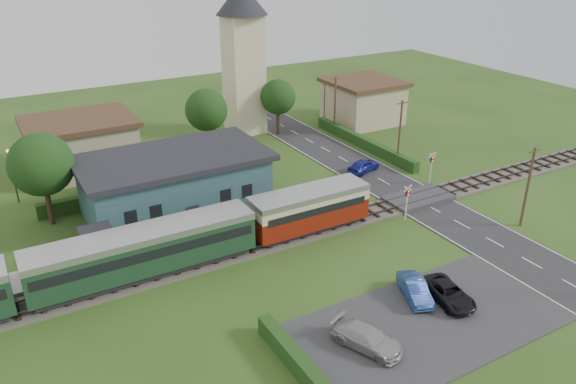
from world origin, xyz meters
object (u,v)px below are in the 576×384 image
house_east (363,101)px  car_park_dark (449,293)px  pedestrian_near (296,202)px  equipment_hut (98,245)px  house_west (82,144)px  crossing_signal_near (407,198)px  car_park_blue (415,289)px  pedestrian_far (114,246)px  church_tower (243,48)px  car_on_road (363,165)px  station_building (175,183)px  crossing_signal_far (431,163)px  car_park_silver (367,338)px  train (98,263)px

house_east → car_park_dark: house_east is taller
pedestrian_near → equipment_hut: bearing=-4.3°
house_west → crossing_signal_near: size_ratio=3.30×
car_park_blue → pedestrian_far: (-16.23, 14.82, 0.52)m
car_park_blue → house_east: bearing=79.9°
house_west → pedestrian_near: (13.64, -20.02, -1.48)m
church_tower → pedestrian_near: church_tower is taller
equipment_hut → car_on_road: (27.76, 4.86, -1.03)m
equipment_hut → house_west: house_west is taller
station_building → crossing_signal_far: 24.51m
car_park_silver → train: bearing=108.6°
church_tower → car_park_dark: church_tower is taller
pedestrian_near → car_on_road: bearing=-159.0°
equipment_hut → pedestrian_near: equipment_hut is taller
station_building → car_park_blue: bearing=-65.4°
car_park_dark → pedestrian_far: pedestrian_far is taller
equipment_hut → train: train is taller
house_east → car_on_road: house_east is taller
train → house_west: bearing=81.0°
car_on_road → pedestrian_far: size_ratio=2.46×
car_park_blue → pedestrian_far: 21.99m
crossing_signal_near → car_on_road: bearing=72.2°
station_building → car_park_blue: 22.63m
car_park_silver → crossing_signal_far: bearing=16.7°
church_tower → crossing_signal_near: size_ratio=5.37×
station_building → train: bearing=-133.8°
train → crossing_signal_far: (32.24, 2.39, -0.04)m
car_park_blue → pedestrian_far: bearing=159.1°
equipment_hut → car_park_silver: 20.67m
car_park_blue → car_park_silver: size_ratio=0.88×
equipment_hut → car_park_dark: (19.06, -16.13, -1.07)m
car_on_road → car_park_dark: 22.72m
equipment_hut → church_tower: (23.00, 22.80, 8.48)m
house_west → car_on_road: 28.99m
station_building → house_east: 32.70m
house_west → car_park_blue: size_ratio=2.76×
equipment_hut → car_park_silver: equipment_hut is taller
house_west → car_park_blue: house_west is taller
equipment_hut → crossing_signal_near: bearing=-12.9°
train → car_park_dark: size_ratio=9.99×
pedestrian_near → pedestrian_far: size_ratio=1.09×
crossing_signal_far → car_on_road: (-3.84, 5.67, -1.43)m
church_tower → house_west: (-20.00, -3.00, -7.43)m
train → crossing_signal_near: bearing=-5.5°
car_on_road → pedestrian_near: (-11.12, -5.09, 0.60)m
crossing_signal_near → car_park_dark: crossing_signal_near is taller
pedestrian_far → house_east: bearing=-43.7°
crossing_signal_near → car_park_blue: (-7.02, -9.09, -1.42)m
train → car_park_blue: 21.43m
house_east → train: bearing=-150.3°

